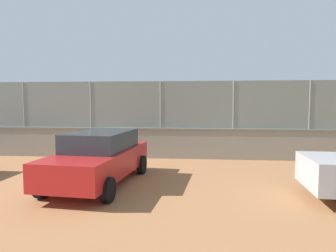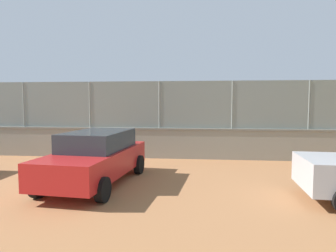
{
  "view_description": "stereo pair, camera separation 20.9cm",
  "coord_description": "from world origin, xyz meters",
  "px_view_note": "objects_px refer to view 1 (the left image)",
  "views": [
    {
      "loc": [
        -3.83,
        25.74,
        2.4
      ],
      "look_at": [
        -1.71,
        8.47,
        1.02
      ],
      "focal_mm": 32.02,
      "sensor_mm": 36.0,
      "label": 1
    },
    {
      "loc": [
        -4.04,
        25.71,
        2.4
      ],
      "look_at": [
        -1.71,
        8.47,
        1.02
      ],
      "focal_mm": 32.02,
      "sensor_mm": 36.0,
      "label": 2
    }
  ],
  "objects_px": {
    "player_near_wall_returning": "(177,124)",
    "sports_ball": "(222,125)",
    "player_foreground_swinging": "(128,123)",
    "player_crossing_court": "(212,126)",
    "parked_car_red": "(100,157)"
  },
  "relations": [
    {
      "from": "player_near_wall_returning",
      "to": "player_foreground_swinging",
      "type": "bearing_deg",
      "value": 7.14
    },
    {
      "from": "player_crossing_court",
      "to": "sports_ball",
      "type": "distance_m",
      "value": 1.06
    },
    {
      "from": "player_crossing_court",
      "to": "parked_car_red",
      "type": "height_order",
      "value": "parked_car_red"
    },
    {
      "from": "player_crossing_court",
      "to": "player_foreground_swinging",
      "type": "relative_size",
      "value": 0.94
    },
    {
      "from": "player_crossing_court",
      "to": "sports_ball",
      "type": "bearing_deg",
      "value": 124.39
    },
    {
      "from": "player_foreground_swinging",
      "to": "player_crossing_court",
      "type": "bearing_deg",
      "value": 171.01
    },
    {
      "from": "player_near_wall_returning",
      "to": "sports_ball",
      "type": "xyz_separation_m",
      "value": [
        -2.97,
        2.2,
        0.16
      ]
    },
    {
      "from": "sports_ball",
      "to": "parked_car_red",
      "type": "xyz_separation_m",
      "value": [
        4.13,
        9.99,
        -0.24
      ]
    },
    {
      "from": "player_crossing_court",
      "to": "sports_ball",
      "type": "height_order",
      "value": "player_crossing_court"
    },
    {
      "from": "player_crossing_court",
      "to": "player_near_wall_returning",
      "type": "distance_m",
      "value": 2.73
    },
    {
      "from": "player_foreground_swinging",
      "to": "player_near_wall_returning",
      "type": "height_order",
      "value": "player_foreground_swinging"
    },
    {
      "from": "parked_car_red",
      "to": "player_foreground_swinging",
      "type": "bearing_deg",
      "value": -79.32
    },
    {
      "from": "player_near_wall_returning",
      "to": "sports_ball",
      "type": "relative_size",
      "value": 20.03
    },
    {
      "from": "player_foreground_swinging",
      "to": "sports_ball",
      "type": "bearing_deg",
      "value": 164.36
    },
    {
      "from": "player_foreground_swinging",
      "to": "sports_ball",
      "type": "xyz_separation_m",
      "value": [
        -6.35,
        1.78,
        0.11
      ]
    }
  ]
}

